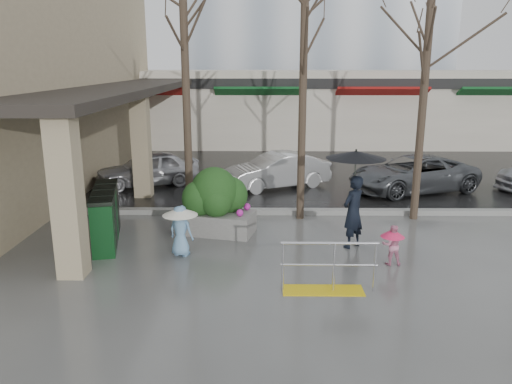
{
  "coord_description": "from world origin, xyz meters",
  "views": [
    {
      "loc": [
        0.08,
        -10.29,
        4.37
      ],
      "look_at": [
        -0.06,
        1.59,
        1.3
      ],
      "focal_mm": 35.0,
      "sensor_mm": 36.0,
      "label": 1
    }
  ],
  "objects_px": {
    "tree_midwest": "(304,30)",
    "news_boxes": "(106,216)",
    "child_blue": "(181,225)",
    "car_b": "(277,171)",
    "car_c": "(413,174)",
    "car_a": "(148,169)",
    "woman": "(354,188)",
    "child_pink": "(392,242)",
    "planter": "(215,202)",
    "tree_mideast": "(428,44)",
    "tree_west": "(184,36)",
    "handrail": "(327,273)"
  },
  "relations": [
    {
      "from": "child_pink",
      "to": "news_boxes",
      "type": "distance_m",
      "value": 6.93
    },
    {
      "from": "tree_west",
      "to": "tree_midwest",
      "type": "distance_m",
      "value": 3.2
    },
    {
      "from": "tree_midwest",
      "to": "car_c",
      "type": "xyz_separation_m",
      "value": [
        4.18,
        3.2,
        -4.6
      ]
    },
    {
      "from": "car_a",
      "to": "news_boxes",
      "type": "bearing_deg",
      "value": -20.41
    },
    {
      "from": "car_b",
      "to": "woman",
      "type": "bearing_deg",
      "value": -10.1
    },
    {
      "from": "car_a",
      "to": "child_pink",
      "type": "bearing_deg",
      "value": 20.71
    },
    {
      "from": "car_b",
      "to": "tree_mideast",
      "type": "bearing_deg",
      "value": 20.91
    },
    {
      "from": "tree_midwest",
      "to": "woman",
      "type": "distance_m",
      "value": 4.55
    },
    {
      "from": "news_boxes",
      "to": "tree_west",
      "type": "bearing_deg",
      "value": 36.02
    },
    {
      "from": "news_boxes",
      "to": "car_c",
      "type": "height_order",
      "value": "news_boxes"
    },
    {
      "from": "child_blue",
      "to": "planter",
      "type": "relative_size",
      "value": 0.55
    },
    {
      "from": "tree_west",
      "to": "planter",
      "type": "xyz_separation_m",
      "value": [
        0.85,
        -1.29,
        -4.24
      ]
    },
    {
      "from": "car_b",
      "to": "news_boxes",
      "type": "bearing_deg",
      "value": -63.21
    },
    {
      "from": "tree_west",
      "to": "child_pink",
      "type": "xyz_separation_m",
      "value": [
        4.98,
        -3.43,
        -4.55
      ]
    },
    {
      "from": "planter",
      "to": "tree_mideast",
      "type": "bearing_deg",
      "value": 12.88
    },
    {
      "from": "tree_midwest",
      "to": "car_b",
      "type": "distance_m",
      "value": 5.92
    },
    {
      "from": "handrail",
      "to": "planter",
      "type": "relative_size",
      "value": 0.86
    },
    {
      "from": "handrail",
      "to": "car_c",
      "type": "relative_size",
      "value": 0.42
    },
    {
      "from": "child_pink",
      "to": "planter",
      "type": "bearing_deg",
      "value": -25.41
    },
    {
      "from": "news_boxes",
      "to": "tree_mideast",
      "type": "bearing_deg",
      "value": 1.18
    },
    {
      "from": "tree_west",
      "to": "car_a",
      "type": "relative_size",
      "value": 1.84
    },
    {
      "from": "tree_west",
      "to": "woman",
      "type": "distance_m",
      "value": 6.07
    },
    {
      "from": "handrail",
      "to": "car_a",
      "type": "relative_size",
      "value": 0.51
    },
    {
      "from": "child_pink",
      "to": "tree_midwest",
      "type": "bearing_deg",
      "value": -60.57
    },
    {
      "from": "child_pink",
      "to": "child_blue",
      "type": "distance_m",
      "value": 4.81
    },
    {
      "from": "child_blue",
      "to": "planter",
      "type": "height_order",
      "value": "planter"
    },
    {
      "from": "handrail",
      "to": "woman",
      "type": "height_order",
      "value": "woman"
    },
    {
      "from": "tree_midwest",
      "to": "news_boxes",
      "type": "xyz_separation_m",
      "value": [
        -5.01,
        -2.07,
        -4.55
      ]
    },
    {
      "from": "tree_mideast",
      "to": "car_b",
      "type": "relative_size",
      "value": 1.7
    },
    {
      "from": "tree_mideast",
      "to": "child_blue",
      "type": "distance_m",
      "value": 8.07
    },
    {
      "from": "car_a",
      "to": "planter",
      "type": "bearing_deg",
      "value": 6.24
    },
    {
      "from": "tree_west",
      "to": "woman",
      "type": "relative_size",
      "value": 2.8
    },
    {
      "from": "car_c",
      "to": "car_a",
      "type": "bearing_deg",
      "value": -113.74
    },
    {
      "from": "car_b",
      "to": "planter",
      "type": "bearing_deg",
      "value": -45.2
    },
    {
      "from": "child_pink",
      "to": "tree_west",
      "type": "bearing_deg",
      "value": -32.58
    },
    {
      "from": "tree_midwest",
      "to": "handrail",
      "type": "bearing_deg",
      "value": -88.09
    },
    {
      "from": "child_blue",
      "to": "car_c",
      "type": "relative_size",
      "value": 0.27
    },
    {
      "from": "planter",
      "to": "car_b",
      "type": "bearing_deg",
      "value": 70.34
    },
    {
      "from": "car_b",
      "to": "car_c",
      "type": "xyz_separation_m",
      "value": [
        4.75,
        -0.48,
        0.0
      ]
    },
    {
      "from": "woman",
      "to": "car_a",
      "type": "height_order",
      "value": "woman"
    },
    {
      "from": "tree_mideast",
      "to": "child_blue",
      "type": "bearing_deg",
      "value": -155.04
    },
    {
      "from": "car_c",
      "to": "car_b",
      "type": "bearing_deg",
      "value": -114.98
    },
    {
      "from": "handrail",
      "to": "car_b",
      "type": "distance_m",
      "value": 8.52
    },
    {
      "from": "child_pink",
      "to": "car_a",
      "type": "xyz_separation_m",
      "value": [
        -7.07,
        7.38,
        0.1
      ]
    },
    {
      "from": "child_pink",
      "to": "car_a",
      "type": "bearing_deg",
      "value": -44.26
    },
    {
      "from": "woman",
      "to": "car_c",
      "type": "xyz_separation_m",
      "value": [
        3.09,
        5.54,
        -0.86
      ]
    },
    {
      "from": "tree_mideast",
      "to": "news_boxes",
      "type": "distance_m",
      "value": 9.53
    },
    {
      "from": "tree_mideast",
      "to": "child_blue",
      "type": "relative_size",
      "value": 5.38
    },
    {
      "from": "woman",
      "to": "child_pink",
      "type": "distance_m",
      "value": 1.6
    },
    {
      "from": "child_blue",
      "to": "news_boxes",
      "type": "relative_size",
      "value": 0.48
    }
  ]
}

